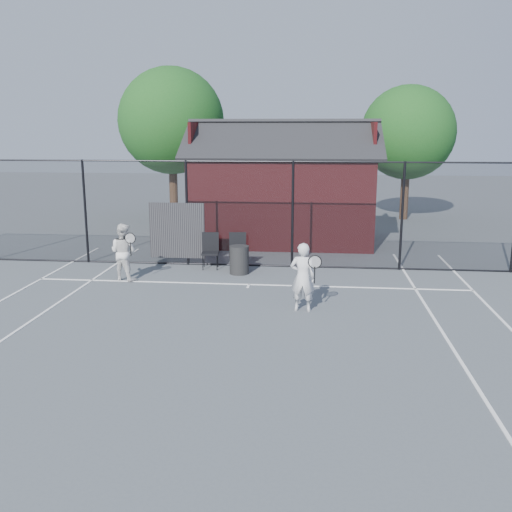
# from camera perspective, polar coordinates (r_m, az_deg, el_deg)

# --- Properties ---
(ground) EXTENTS (80.00, 80.00, 0.00)m
(ground) POSITION_cam_1_polar(r_m,az_deg,el_deg) (11.56, -2.40, -6.79)
(ground) COLOR #4E5459
(ground) RESTS_ON ground
(court_lines) EXTENTS (11.02, 18.00, 0.01)m
(court_lines) POSITION_cam_1_polar(r_m,az_deg,el_deg) (10.33, -3.46, -9.16)
(court_lines) COLOR white
(court_lines) RESTS_ON ground
(fence) EXTENTS (22.04, 3.00, 3.00)m
(fence) POSITION_cam_1_polar(r_m,az_deg,el_deg) (16.08, -0.99, 4.01)
(fence) COLOR black
(fence) RESTS_ON ground
(clubhouse) EXTENTS (6.50, 4.36, 4.19)m
(clubhouse) POSITION_cam_1_polar(r_m,az_deg,el_deg) (19.95, 2.69, 6.11)
(clubhouse) COLOR maroon
(clubhouse) RESTS_ON ground
(tree_left) EXTENTS (4.48, 4.48, 6.44)m
(tree_left) POSITION_cam_1_polar(r_m,az_deg,el_deg) (25.05, -8.46, 13.20)
(tree_left) COLOR #2F2013
(tree_left) RESTS_ON ground
(tree_right) EXTENTS (3.97, 3.97, 5.70)m
(tree_right) POSITION_cam_1_polar(r_m,az_deg,el_deg) (25.60, 14.95, 11.82)
(tree_right) COLOR #2F2013
(tree_right) RESTS_ON ground
(player_front) EXTENTS (0.69, 0.52, 1.49)m
(player_front) POSITION_cam_1_polar(r_m,az_deg,el_deg) (12.20, 4.70, -2.11)
(player_front) COLOR silver
(player_front) RESTS_ON ground
(player_back) EXTENTS (0.87, 0.75, 1.48)m
(player_back) POSITION_cam_1_polar(r_m,az_deg,el_deg) (15.08, -13.12, 0.39)
(player_back) COLOR white
(player_back) RESTS_ON ground
(chair_left) EXTENTS (0.52, 0.54, 0.98)m
(chair_left) POSITION_cam_1_polar(r_m,az_deg,el_deg) (16.01, -4.60, 0.45)
(chair_left) COLOR black
(chair_left) RESTS_ON ground
(chair_right) EXTENTS (0.54, 0.55, 0.99)m
(chair_right) POSITION_cam_1_polar(r_m,az_deg,el_deg) (15.89, -1.84, 0.42)
(chair_right) COLOR black
(chair_right) RESTS_ON ground
(waste_bin) EXTENTS (0.53, 0.53, 0.77)m
(waste_bin) POSITION_cam_1_polar(r_m,az_deg,el_deg) (15.42, -1.69, -0.39)
(waste_bin) COLOR black
(waste_bin) RESTS_ON ground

